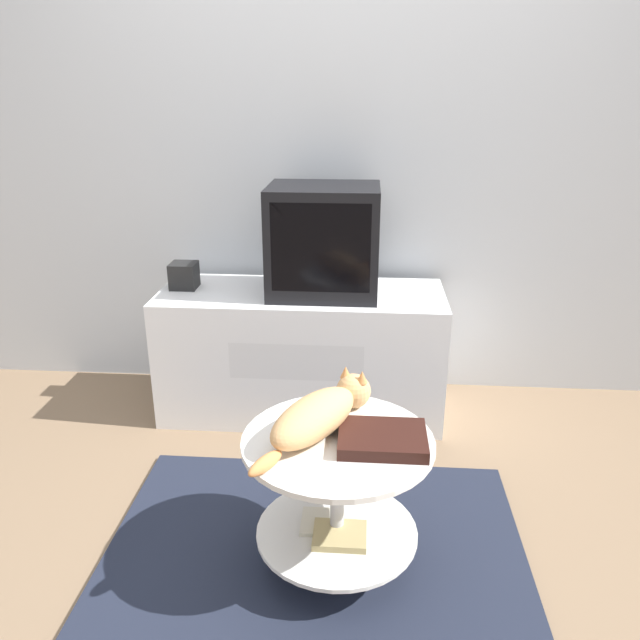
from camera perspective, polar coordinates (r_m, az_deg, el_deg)
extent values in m
plane|color=#7F664C|center=(2.24, -0.46, -20.90)|extent=(12.00, 12.00, 0.00)
cube|color=silver|center=(3.04, 1.70, 17.24)|extent=(8.00, 0.05, 2.60)
cube|color=#1E2333|center=(2.23, -0.46, -20.71)|extent=(1.41, 1.07, 0.02)
cube|color=white|center=(2.96, -1.66, -2.93)|extent=(1.30, 0.50, 0.60)
cube|color=silver|center=(2.71, -2.21, -3.87)|extent=(0.59, 0.01, 0.17)
cube|color=black|center=(2.77, 0.33, 7.27)|extent=(0.48, 0.38, 0.48)
cube|color=black|center=(2.59, 0.04, 6.56)|extent=(0.42, 0.01, 0.38)
cube|color=black|center=(2.96, -12.32, 4.00)|extent=(0.12, 0.12, 0.12)
cylinder|color=#B2B2B7|center=(2.19, 1.51, -21.17)|extent=(0.25, 0.25, 0.01)
cylinder|color=#B7B7BC|center=(2.05, 1.57, -16.62)|extent=(0.04, 0.04, 0.45)
cylinder|color=silver|center=(2.11, 1.55, -18.73)|extent=(0.52, 0.52, 0.01)
cylinder|color=silver|center=(1.92, 1.64, -11.06)|extent=(0.59, 0.59, 0.02)
cube|color=tan|center=(2.07, 1.82, -19.09)|extent=(0.17, 0.13, 0.02)
cube|color=beige|center=(2.12, 0.83, -18.02)|extent=(0.18, 0.13, 0.01)
cube|color=black|center=(1.88, 5.73, -10.76)|extent=(0.26, 0.20, 0.04)
ellipsoid|color=tan|center=(1.90, -0.49, -8.87)|extent=(0.32, 0.40, 0.12)
sphere|color=tan|center=(2.06, 3.07, -6.49)|extent=(0.11, 0.11, 0.11)
cone|color=#D18447|center=(2.05, 2.35, -4.77)|extent=(0.04, 0.04, 0.04)
cone|color=#D18447|center=(2.02, 3.87, -5.21)|extent=(0.04, 0.04, 0.04)
ellipsoid|color=#D18447|center=(1.76, -5.02, -12.91)|extent=(0.10, 0.14, 0.04)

